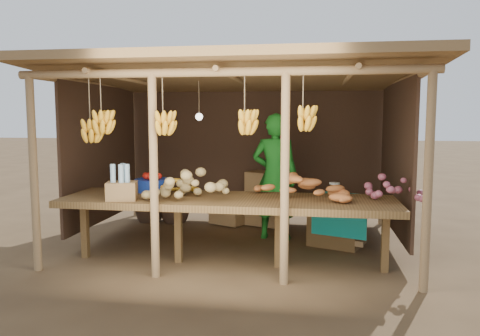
# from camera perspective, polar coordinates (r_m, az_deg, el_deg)

# --- Properties ---
(ground) EXTENTS (60.00, 60.00, 0.00)m
(ground) POSITION_cam_1_polar(r_m,az_deg,el_deg) (6.57, -0.00, -9.14)
(ground) COLOR brown
(ground) RESTS_ON ground
(stall_structure) EXTENTS (4.70, 3.50, 2.43)m
(stall_structure) POSITION_cam_1_polar(r_m,az_deg,el_deg) (6.27, -0.54, 7.79)
(stall_structure) COLOR #9A774F
(stall_structure) RESTS_ON ground
(counter) EXTENTS (3.90, 1.05, 0.80)m
(counter) POSITION_cam_1_polar(r_m,az_deg,el_deg) (5.49, -1.54, -4.29)
(counter) COLOR brown
(counter) RESTS_ON ground
(potato_heap) EXTENTS (1.26, 1.04, 0.37)m
(potato_heap) POSITION_cam_1_polar(r_m,az_deg,el_deg) (5.44, -5.79, -1.80)
(potato_heap) COLOR #A18953
(potato_heap) RESTS_ON counter
(sweet_potato_heap) EXTENTS (1.29, 0.99, 0.36)m
(sweet_potato_heap) POSITION_cam_1_polar(r_m,az_deg,el_deg) (5.47, 6.77, -1.81)
(sweet_potato_heap) COLOR #C56D32
(sweet_potato_heap) RESTS_ON counter
(onion_heap) EXTENTS (1.00, 0.82, 0.36)m
(onion_heap) POSITION_cam_1_polar(r_m,az_deg,el_deg) (5.54, 18.38, -2.01)
(onion_heap) COLOR #A65164
(onion_heap) RESTS_ON counter
(banana_pile) EXTENTS (0.59, 0.37, 0.35)m
(banana_pile) POSITION_cam_1_polar(r_m,az_deg,el_deg) (5.83, -8.30, -1.41)
(banana_pile) COLOR gold
(banana_pile) RESTS_ON counter
(tomato_basin) EXTENTS (0.44, 0.44, 0.23)m
(tomato_basin) POSITION_cam_1_polar(r_m,az_deg,el_deg) (6.08, -10.66, -1.88)
(tomato_basin) COLOR navy
(tomato_basin) RESTS_ON counter
(bottle_box) EXTENTS (0.38, 0.33, 0.42)m
(bottle_box) POSITION_cam_1_polar(r_m,az_deg,el_deg) (5.49, -14.22, -2.15)
(bottle_box) COLOR olive
(bottle_box) RESTS_ON counter
(vendor) EXTENTS (0.68, 0.48, 1.80)m
(vendor) POSITION_cam_1_polar(r_m,az_deg,el_deg) (6.67, 4.29, -1.05)
(vendor) COLOR #186F1D
(vendor) RESTS_ON ground
(tarp_crate) EXTENTS (0.92, 0.86, 0.88)m
(tarp_crate) POSITION_cam_1_polar(r_m,az_deg,el_deg) (6.55, 11.76, -6.06)
(tarp_crate) COLOR brown
(tarp_crate) RESTS_ON ground
(carton_stack) EXTENTS (1.24, 0.60, 0.85)m
(carton_stack) POSITION_cam_1_polar(r_m,az_deg,el_deg) (7.55, 1.65, -4.19)
(carton_stack) COLOR olive
(carton_stack) RESTS_ON ground
(burlap_sacks) EXTENTS (0.92, 0.48, 0.65)m
(burlap_sacks) POSITION_cam_1_polar(r_m,az_deg,el_deg) (7.92, -9.48, -4.46)
(burlap_sacks) COLOR #422C1E
(burlap_sacks) RESTS_ON ground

